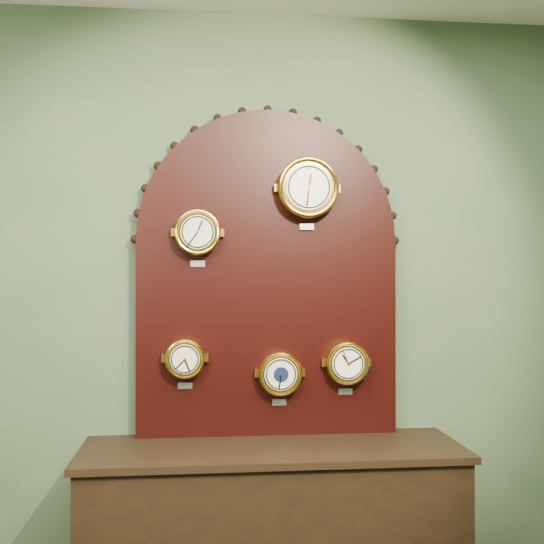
{
  "coord_description": "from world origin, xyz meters",
  "views": [
    {
      "loc": [
        -0.3,
        -0.64,
        1.57
      ],
      "look_at": [
        0.0,
        2.25,
        1.58
      ],
      "focal_mm": 44.27,
      "sensor_mm": 36.0,
      "label": 1
    }
  ],
  "objects": [
    {
      "name": "wall_back",
      "position": [
        0.0,
        2.5,
        1.4
      ],
      "size": [
        4.0,
        0.0,
        4.0
      ],
      "primitive_type": "plane",
      "rotation": [
        1.57,
        0.0,
        0.0
      ],
      "color": "#435D3F",
      "rests_on": "ground"
    },
    {
      "name": "display_board",
      "position": [
        0.0,
        2.45,
        1.63
      ],
      "size": [
        1.26,
        0.06,
        1.53
      ],
      "color": "black",
      "rests_on": "shop_counter"
    },
    {
      "name": "roman_clock",
      "position": [
        -0.32,
        2.38,
        1.76
      ],
      "size": [
        0.21,
        0.08,
        0.26
      ],
      "color": "gold",
      "rests_on": "display_board"
    },
    {
      "name": "arabic_clock",
      "position": [
        0.18,
        2.38,
        1.96
      ],
      "size": [
        0.28,
        0.08,
        0.33
      ],
      "color": "gold",
      "rests_on": "display_board"
    },
    {
      "name": "hygrometer",
      "position": [
        -0.38,
        2.38,
        1.19
      ],
      "size": [
        0.18,
        0.08,
        0.23
      ],
      "color": "gold",
      "rests_on": "display_board"
    },
    {
      "name": "barometer",
      "position": [
        0.05,
        2.38,
        1.12
      ],
      "size": [
        0.2,
        0.08,
        0.25
      ],
      "color": "gold",
      "rests_on": "display_board"
    },
    {
      "name": "tide_clock",
      "position": [
        0.36,
        2.38,
        1.16
      ],
      "size": [
        0.2,
        0.08,
        0.25
      ],
      "color": "gold",
      "rests_on": "display_board"
    }
  ]
}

